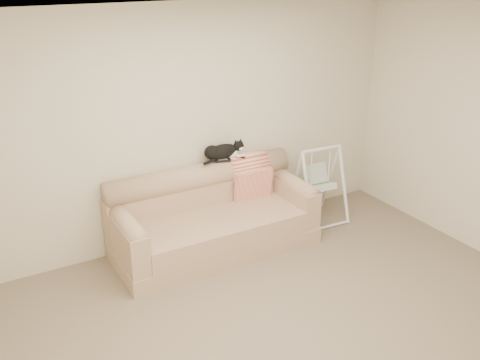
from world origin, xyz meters
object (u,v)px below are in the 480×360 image
at_px(remote_b, 237,157).
at_px(tuxedo_cat, 223,151).
at_px(remote_a, 223,160).
at_px(baby_swing, 319,183).
at_px(sofa, 212,218).

xyz_separation_m(remote_b, tuxedo_cat, (-0.17, 0.02, 0.09)).
bearing_deg(tuxedo_cat, remote_a, -123.72).
bearing_deg(baby_swing, sofa, 179.70).
height_order(remote_a, baby_swing, remote_a).
distance_m(sofa, remote_a, 0.65).
height_order(tuxedo_cat, baby_swing, tuxedo_cat).
xyz_separation_m(sofa, remote_a, (0.26, 0.22, 0.56)).
xyz_separation_m(remote_a, baby_swing, (1.19, -0.23, -0.45)).
distance_m(sofa, tuxedo_cat, 0.75).
relative_size(remote_b, baby_swing, 0.18).
relative_size(tuxedo_cat, baby_swing, 0.58).
bearing_deg(remote_a, tuxedo_cat, 56.28).
relative_size(sofa, tuxedo_cat, 4.05).
distance_m(remote_a, baby_swing, 1.29).
bearing_deg(sofa, remote_a, 40.08).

